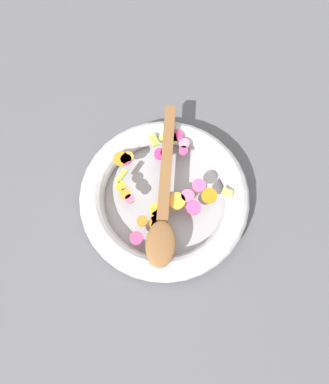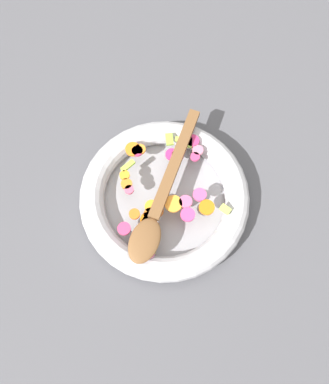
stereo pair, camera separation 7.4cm
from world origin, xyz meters
name	(u,v)px [view 2 (the right image)]	position (x,y,z in m)	size (l,w,h in m)	color
ground_plane	(164,200)	(0.00, 0.00, 0.00)	(4.00, 4.00, 0.00)	#4C4C51
skillet	(164,197)	(0.00, 0.00, 0.02)	(0.35, 0.35, 0.05)	gray
chopped_vegetables	(164,188)	(0.00, 0.01, 0.05)	(0.22, 0.25, 0.01)	orange
wooden_spoon	(161,198)	(-0.01, -0.01, 0.06)	(0.25, 0.29, 0.01)	brown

